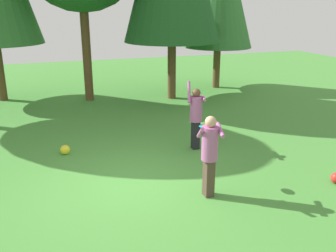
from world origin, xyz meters
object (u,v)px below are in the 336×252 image
(person_catcher, at_px, (210,150))
(ball_yellow, at_px, (65,150))
(frisbee, at_px, (205,127))
(ball_red, at_px, (336,178))
(person_thrower, at_px, (196,113))

(person_catcher, bearing_deg, ball_yellow, 54.65)
(frisbee, bearing_deg, ball_red, -20.85)
(ball_red, bearing_deg, person_catcher, 171.69)
(frisbee, height_order, ball_red, frisbee)
(ball_yellow, relative_size, ball_red, 1.02)
(person_catcher, height_order, frisbee, person_catcher)
(ball_red, bearing_deg, frisbee, 159.15)
(person_thrower, height_order, frisbee, person_thrower)
(frisbee, bearing_deg, person_catcher, -105.95)
(person_thrower, relative_size, frisbee, 5.00)
(person_catcher, distance_m, ball_red, 3.16)
(frisbee, xyz_separation_m, ball_red, (2.81, -1.07, -1.19))
(ball_red, bearing_deg, ball_yellow, 146.27)
(person_thrower, distance_m, frisbee, 2.08)
(person_thrower, xyz_separation_m, ball_yellow, (-3.49, 0.76, -0.90))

